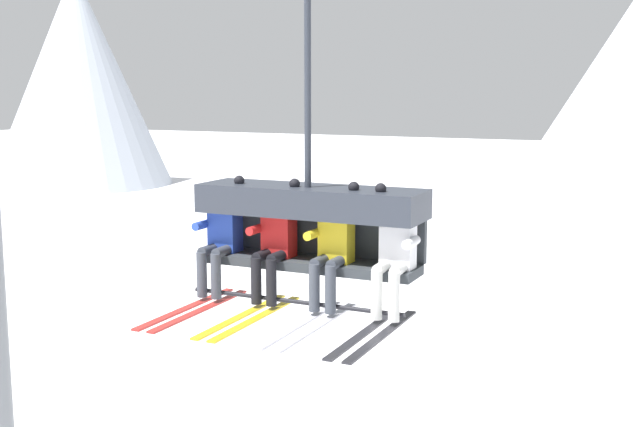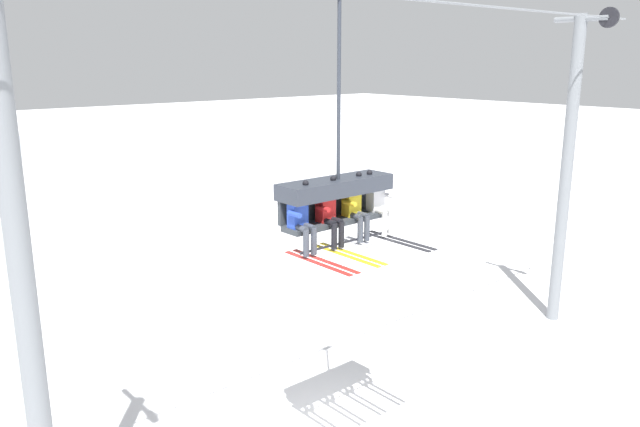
% 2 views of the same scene
% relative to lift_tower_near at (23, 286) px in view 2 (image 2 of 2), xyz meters
% --- Properties ---
extents(lift_tower_near, '(0.36, 1.88, 9.48)m').
position_rel_lift_tower_near_xyz_m(lift_tower_near, '(0.00, 0.00, 0.00)').
color(lift_tower_near, slate).
rests_on(lift_tower_near, ground_plane).
extents(lift_tower_far, '(0.36, 1.88, 9.48)m').
position_rel_lift_tower_near_xyz_m(lift_tower_far, '(15.52, 0.00, 0.00)').
color(lift_tower_far, slate).
rests_on(lift_tower_far, ground_plane).
extents(lift_cable, '(17.52, 0.05, 0.05)m').
position_rel_lift_tower_near_xyz_m(lift_cable, '(7.76, -0.78, 4.29)').
color(lift_cable, slate).
extents(chairlift_chair, '(2.41, 0.74, 4.50)m').
position_rel_lift_tower_near_xyz_m(chairlift_chair, '(5.42, -0.71, 0.76)').
color(chairlift_chair, '#33383D').
extents(skier_blue, '(0.48, 1.70, 1.34)m').
position_rel_lift_tower_near_xyz_m(skier_blue, '(4.44, -0.93, 0.44)').
color(skier_blue, '#2847B7').
extents(skier_red, '(0.48, 1.70, 1.34)m').
position_rel_lift_tower_near_xyz_m(skier_red, '(5.10, -0.93, 0.44)').
color(skier_red, red).
extents(skier_yellow, '(0.48, 1.70, 1.34)m').
position_rel_lift_tower_near_xyz_m(skier_yellow, '(5.76, -0.93, 0.44)').
color(skier_yellow, yellow).
extents(skier_white, '(0.48, 1.70, 1.34)m').
position_rel_lift_tower_near_xyz_m(skier_white, '(6.41, -0.93, 0.44)').
color(skier_white, silver).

